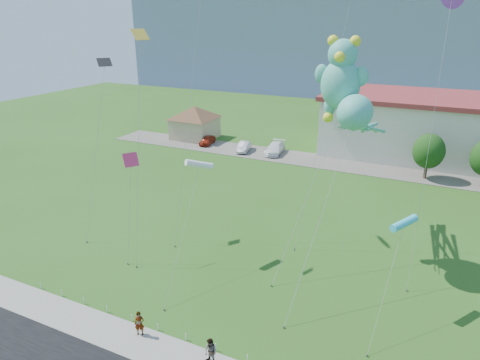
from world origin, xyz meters
name	(u,v)px	position (x,y,z in m)	size (l,w,h in m)	color
ground	(211,331)	(0.00, 0.00, 0.00)	(160.00, 160.00, 0.00)	#295117
parking_strip	(342,164)	(0.00, 35.00, 0.03)	(70.00, 6.00, 0.06)	#59544C
hill_ridge	(413,37)	(0.00, 120.00, 12.50)	(160.00, 50.00, 25.00)	slate
pavilion	(195,119)	(-24.00, 38.00, 3.02)	(9.20, 9.20, 5.00)	tan
rope_fence	(200,342)	(0.00, -1.30, 0.25)	(26.05, 0.05, 0.50)	white
tree_near	(429,151)	(10.00, 34.00, 3.39)	(3.60, 3.60, 5.47)	#3F2B19
pedestrian_left	(139,324)	(-3.67, -2.14, 0.89)	(0.58, 0.38, 1.58)	gray
pedestrian_right	(211,352)	(1.28, -2.34, 0.90)	(0.78, 0.61, 1.61)	gray
parked_car_red	(207,140)	(-20.40, 35.55, 0.70)	(1.51, 3.75, 1.28)	#A12913
parked_car_silver	(244,147)	(-13.97, 34.75, 0.72)	(1.39, 3.99, 1.32)	#B6B6BD
parked_car_white	(275,148)	(-9.60, 35.60, 0.80)	(2.06, 5.07, 1.47)	white
octopus_kite	(358,120)	(5.14, 13.61, 10.77)	(2.57, 17.43, 12.93)	teal
teddy_bear_kite	(341,78)	(3.61, 13.65, 13.77)	(4.04, 9.05, 16.74)	teal
small_kite_pink	(131,169)	(-9.96, 5.70, 7.15)	(1.29, 2.75, 8.29)	#D12E5D
small_kite_yellow	(140,68)	(-9.56, 7.25, 14.49)	(1.75, 4.72, 17.20)	gold
small_kite_white	(199,165)	(-5.30, 7.98, 7.45)	(1.84, 8.80, 7.95)	white
small_kite_cyan	(404,224)	(9.57, 7.66, 5.89)	(0.95, 6.91, 6.37)	#30BED8
small_kite_black	(102,86)	(-14.91, 8.99, 12.65)	(1.29, 5.17, 14.91)	black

